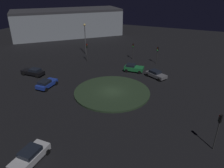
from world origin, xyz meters
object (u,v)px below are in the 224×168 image
Objects in this scene: traffic_light_southeast at (219,125)px; traffic_light_north_near at (133,48)px; traffic_light_north at (157,52)px; store_building at (68,23)px; car_grey at (156,74)px; traffic_light_northwest at (87,49)px; car_silver at (30,156)px; car_blue at (46,84)px; car_black at (33,72)px; streetlamp_northwest at (85,35)px; car_green at (133,68)px.

traffic_light_southeast reaches higher than traffic_light_north_near.
traffic_light_north is 37.40m from store_building.
car_grey is 1.06× the size of traffic_light_northwest.
car_silver is at bearing 76.34° from store_building.
car_blue is 0.89× the size of car_grey.
car_blue is 1.03× the size of traffic_light_north_near.
car_black is at bearing 12.29° from traffic_light_southeast.
traffic_light_northwest reaches higher than car_blue.
car_black is at bearing 68.75° from store_building.
traffic_light_southeast is (32.55, -8.75, 2.43)m from car_black.
traffic_light_southeast is 31.06m from traffic_light_north_near.
car_black is 0.14× the size of store_building.
store_building is at bearing 28.12° from car_blue.
traffic_light_southeast is at bearing 37.71° from traffic_light_north.
car_silver is at bearing -146.60° from car_blue.
streetlamp_northwest is at bearing 8.89° from car_blue.
store_building reaches higher than traffic_light_northwest.
store_building reaches higher than car_black.
car_blue is at bearing -24.87° from traffic_light_north.
car_black is at bearing -139.04° from car_silver.
traffic_light_southeast reaches higher than car_black.
car_blue is at bearing -42.50° from traffic_light_northwest.
traffic_light_northwest reaches higher than traffic_light_north_near.
traffic_light_southeast is (15.03, -18.28, 2.37)m from car_green.
traffic_light_northwest reaches higher than car_black.
traffic_light_southeast is 0.58× the size of streetlamp_northwest.
car_grey is 17.09m from traffic_light_northwest.
car_green is 7.62m from traffic_light_north.
streetlamp_northwest reaches higher than traffic_light_north_near.
traffic_light_north reaches higher than traffic_light_north_near.
traffic_light_north is 15.79m from traffic_light_northwest.
car_blue is at bearing -115.65° from car_grey.
traffic_light_north_near is (14.99, 16.87, 1.98)m from car_black.
traffic_light_southeast is at bearing 163.62° from car_black.
streetlamp_northwest is 0.23× the size of store_building.
store_building is (-18.80, 35.59, 3.54)m from car_blue.
store_building is at bearing -125.60° from traffic_light_north_near.
traffic_light_north_near reaches higher than car_black.
traffic_light_north is at bearing 130.42° from car_grey.
car_blue is 0.95× the size of traffic_light_northwest.
car_grey is 27.16m from car_silver.
car_silver is at bearing -75.89° from car_grey.
traffic_light_northwest reaches higher than car_silver.
car_green is at bearing -152.79° from car_black.
streetlamp_northwest reaches higher than car_silver.
car_silver is 34.61m from traffic_light_north.
car_grey is (16.53, 11.68, -0.05)m from car_blue.
car_blue is 17.39m from car_silver.
car_blue is at bearing -81.38° from streetlamp_northwest.
traffic_light_north_near reaches higher than car_blue.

